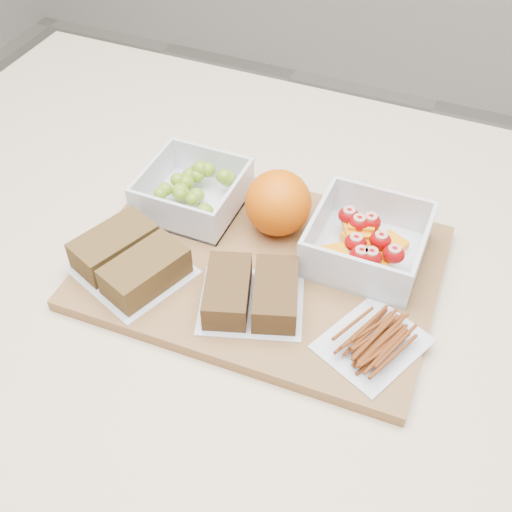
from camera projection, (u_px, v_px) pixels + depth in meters
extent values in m
cube|color=beige|center=(251.00, 453.00, 1.11)|extent=(1.20, 0.90, 0.90)
cube|color=olive|center=(262.00, 267.00, 0.79)|extent=(0.43, 0.31, 0.02)
cube|color=silver|center=(194.00, 203.00, 0.86)|extent=(0.12, 0.12, 0.00)
cube|color=silver|center=(212.00, 164.00, 0.88)|extent=(0.12, 0.00, 0.05)
cube|color=silver|center=(171.00, 218.00, 0.80)|extent=(0.12, 0.00, 0.05)
cube|color=silver|center=(234.00, 201.00, 0.83)|extent=(0.00, 0.11, 0.05)
cube|color=silver|center=(153.00, 179.00, 0.86)|extent=(0.00, 0.11, 0.05)
sphere|color=olive|center=(180.00, 191.00, 0.84)|extent=(0.02, 0.02, 0.02)
sphere|color=olive|center=(165.00, 189.00, 0.84)|extent=(0.02, 0.02, 0.02)
sphere|color=olive|center=(200.00, 171.00, 0.86)|extent=(0.02, 0.02, 0.02)
sphere|color=olive|center=(197.00, 196.00, 0.85)|extent=(0.02, 0.02, 0.02)
sphere|color=olive|center=(177.00, 180.00, 0.85)|extent=(0.02, 0.02, 0.02)
sphere|color=olive|center=(184.00, 194.00, 0.84)|extent=(0.02, 0.02, 0.02)
sphere|color=olive|center=(189.00, 175.00, 0.86)|extent=(0.02, 0.02, 0.02)
sphere|color=olive|center=(205.00, 212.00, 0.80)|extent=(0.02, 0.02, 0.02)
sphere|color=olive|center=(228.00, 178.00, 0.85)|extent=(0.02, 0.02, 0.02)
sphere|color=olive|center=(200.00, 169.00, 0.86)|extent=(0.02, 0.02, 0.02)
sphere|color=olive|center=(160.00, 194.00, 0.83)|extent=(0.02, 0.02, 0.02)
sphere|color=olive|center=(224.00, 177.00, 0.85)|extent=(0.02, 0.02, 0.02)
sphere|color=olive|center=(177.00, 211.00, 0.82)|extent=(0.02, 0.02, 0.02)
sphere|color=olive|center=(197.00, 176.00, 0.86)|extent=(0.02, 0.02, 0.02)
sphere|color=olive|center=(186.00, 182.00, 0.85)|extent=(0.02, 0.02, 0.02)
sphere|color=olive|center=(208.00, 170.00, 0.86)|extent=(0.02, 0.02, 0.02)
sphere|color=olive|center=(205.00, 214.00, 0.80)|extent=(0.02, 0.02, 0.02)
sphere|color=olive|center=(207.00, 220.00, 0.82)|extent=(0.02, 0.02, 0.02)
sphere|color=olive|center=(198.00, 176.00, 0.86)|extent=(0.02, 0.02, 0.02)
sphere|color=olive|center=(180.00, 194.00, 0.84)|extent=(0.02, 0.02, 0.02)
sphere|color=olive|center=(195.00, 173.00, 0.87)|extent=(0.02, 0.02, 0.02)
sphere|color=olive|center=(192.00, 200.00, 0.82)|extent=(0.02, 0.02, 0.02)
sphere|color=olive|center=(181.00, 191.00, 0.84)|extent=(0.02, 0.02, 0.02)
cube|color=silver|center=(365.00, 254.00, 0.79)|extent=(0.13, 0.13, 0.01)
cube|color=silver|center=(382.00, 207.00, 0.81)|extent=(0.13, 0.01, 0.06)
cube|color=silver|center=(352.00, 276.00, 0.73)|extent=(0.13, 0.01, 0.06)
cube|color=silver|center=(421.00, 254.00, 0.76)|extent=(0.01, 0.12, 0.06)
cube|color=silver|center=(317.00, 225.00, 0.79)|extent=(0.01, 0.12, 0.06)
cube|color=orange|center=(365.00, 258.00, 0.77)|extent=(0.04, 0.04, 0.01)
cube|color=orange|center=(363.00, 231.00, 0.80)|extent=(0.05, 0.05, 0.01)
cube|color=orange|center=(376.00, 246.00, 0.78)|extent=(0.05, 0.05, 0.01)
cube|color=orange|center=(389.00, 246.00, 0.79)|extent=(0.04, 0.05, 0.01)
cube|color=orange|center=(356.00, 231.00, 0.79)|extent=(0.04, 0.05, 0.01)
cube|color=orange|center=(361.00, 224.00, 0.79)|extent=(0.04, 0.03, 0.01)
cube|color=orange|center=(336.00, 257.00, 0.76)|extent=(0.04, 0.04, 0.01)
cube|color=orange|center=(374.00, 264.00, 0.76)|extent=(0.04, 0.04, 0.01)
cube|color=orange|center=(357.00, 239.00, 0.79)|extent=(0.04, 0.04, 0.01)
ellipsoid|color=#A50808|center=(380.00, 241.00, 0.77)|extent=(0.03, 0.02, 0.02)
ellipsoid|color=#A50808|center=(371.00, 257.00, 0.75)|extent=(0.03, 0.02, 0.02)
ellipsoid|color=#A50808|center=(349.00, 216.00, 0.80)|extent=(0.03, 0.02, 0.02)
ellipsoid|color=#A50808|center=(394.00, 254.00, 0.75)|extent=(0.03, 0.02, 0.02)
ellipsoid|color=#A50808|center=(359.00, 223.00, 0.79)|extent=(0.03, 0.02, 0.02)
ellipsoid|color=#A50808|center=(361.00, 256.00, 0.75)|extent=(0.03, 0.02, 0.02)
ellipsoid|color=#A50808|center=(355.00, 243.00, 0.76)|extent=(0.03, 0.02, 0.02)
ellipsoid|color=#A50808|center=(370.00, 222.00, 0.79)|extent=(0.03, 0.02, 0.02)
sphere|color=#EA6005|center=(278.00, 203.00, 0.80)|extent=(0.08, 0.08, 0.08)
cube|color=silver|center=(132.00, 270.00, 0.78)|extent=(0.16, 0.15, 0.00)
cube|color=brown|center=(114.00, 246.00, 0.78)|extent=(0.09, 0.11, 0.04)
cube|color=brown|center=(145.00, 271.00, 0.75)|extent=(0.09, 0.11, 0.04)
cube|color=silver|center=(252.00, 303.00, 0.74)|extent=(0.15, 0.14, 0.00)
cube|color=#54381C|center=(228.00, 291.00, 0.73)|extent=(0.08, 0.10, 0.03)
cube|color=#54381C|center=(275.00, 294.00, 0.72)|extent=(0.08, 0.10, 0.03)
cube|color=silver|center=(372.00, 344.00, 0.70)|extent=(0.13, 0.14, 0.00)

